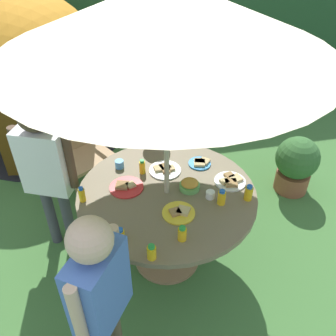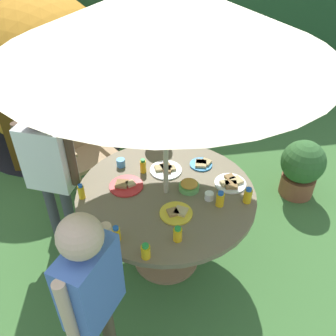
% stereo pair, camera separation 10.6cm
% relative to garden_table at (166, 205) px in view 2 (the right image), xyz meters
% --- Properties ---
extents(ground_plane, '(10.00, 10.00, 0.02)m').
position_rel_garden_table_xyz_m(ground_plane, '(0.00, 0.00, -0.63)').
color(ground_plane, '#3D6B33').
extents(hedge_backdrop, '(9.00, 0.70, 2.16)m').
position_rel_garden_table_xyz_m(hedge_backdrop, '(0.00, 3.50, 0.46)').
color(hedge_backdrop, '#234C28').
rests_on(hedge_backdrop, ground_plane).
extents(garden_table, '(1.33, 1.33, 0.76)m').
position_rel_garden_table_xyz_m(garden_table, '(0.00, 0.00, 0.00)').
color(garden_table, '#93704C').
rests_on(garden_table, ground_plane).
extents(patio_umbrella, '(1.94, 1.94, 2.19)m').
position_rel_garden_table_xyz_m(patio_umbrella, '(0.00, 0.00, 1.37)').
color(patio_umbrella, '#B7AD8C').
rests_on(patio_umbrella, ground_plane).
extents(wooden_chair, '(0.65, 0.62, 1.04)m').
position_rel_garden_table_xyz_m(wooden_chair, '(-0.65, 1.11, -0.06)').
color(wooden_chair, tan).
rests_on(wooden_chair, ground_plane).
extents(dome_tent, '(2.12, 2.12, 1.73)m').
position_rel_garden_table_xyz_m(dome_tent, '(-1.09, 2.23, 0.24)').
color(dome_tent, orange).
rests_on(dome_tent, ground_plane).
extents(potted_plant, '(0.43, 0.43, 0.62)m').
position_rel_garden_table_xyz_m(potted_plant, '(1.47, 0.62, -0.29)').
color(potted_plant, brown).
rests_on(potted_plant, ground_plane).
extents(child_in_pink_shirt, '(0.23, 0.46, 1.38)m').
position_rel_garden_table_xyz_m(child_in_pink_shirt, '(0.06, 0.91, 0.26)').
color(child_in_pink_shirt, brown).
rests_on(child_in_pink_shirt, ground_plane).
extents(child_in_white_shirt, '(0.44, 0.33, 1.41)m').
position_rel_garden_table_xyz_m(child_in_white_shirt, '(-0.86, 0.38, 0.28)').
color(child_in_white_shirt, '#3F3F47').
rests_on(child_in_white_shirt, ground_plane).
extents(child_in_blue_shirt, '(0.36, 0.40, 1.35)m').
position_rel_garden_table_xyz_m(child_in_blue_shirt, '(-0.53, -0.79, 0.24)').
color(child_in_blue_shirt, brown).
rests_on(child_in_blue_shirt, ground_plane).
extents(snack_bowl, '(0.15, 0.15, 0.07)m').
position_rel_garden_table_xyz_m(snack_bowl, '(0.17, 0.00, 0.17)').
color(snack_bowl, '#66B259').
rests_on(snack_bowl, garden_table).
extents(plate_mid_left, '(0.24, 0.24, 0.03)m').
position_rel_garden_table_xyz_m(plate_mid_left, '(0.50, 0.01, 0.15)').
color(plate_mid_left, white).
rests_on(plate_mid_left, garden_table).
extents(plate_mid_right, '(0.23, 0.23, 0.03)m').
position_rel_garden_table_xyz_m(plate_mid_right, '(0.03, -0.24, 0.14)').
color(plate_mid_right, yellow).
rests_on(plate_mid_right, garden_table).
extents(plate_center_front, '(0.25, 0.25, 0.03)m').
position_rel_garden_table_xyz_m(plate_center_front, '(-0.29, 0.11, 0.14)').
color(plate_center_front, red).
rests_on(plate_center_front, garden_table).
extents(plate_near_left, '(0.25, 0.25, 0.03)m').
position_rel_garden_table_xyz_m(plate_near_left, '(0.04, 0.25, 0.14)').
color(plate_near_left, white).
rests_on(plate_near_left, garden_table).
extents(plate_far_right, '(0.18, 0.18, 0.03)m').
position_rel_garden_table_xyz_m(plate_far_right, '(0.34, 0.28, 0.15)').
color(plate_far_right, '#338CD8').
rests_on(plate_far_right, garden_table).
extents(juice_bottle_near_right, '(0.06, 0.06, 0.11)m').
position_rel_garden_table_xyz_m(juice_bottle_near_right, '(-0.21, -0.57, 0.18)').
color(juice_bottle_near_right, yellow).
rests_on(juice_bottle_near_right, garden_table).
extents(juice_bottle_far_left, '(0.05, 0.05, 0.11)m').
position_rel_garden_table_xyz_m(juice_bottle_far_left, '(-0.38, -0.40, 0.18)').
color(juice_bottle_far_left, yellow).
rests_on(juice_bottle_far_left, garden_table).
extents(juice_bottle_center_back, '(0.06, 0.06, 0.12)m').
position_rel_garden_table_xyz_m(juice_bottle_center_back, '(0.35, -0.20, 0.19)').
color(juice_bottle_center_back, yellow).
rests_on(juice_bottle_center_back, garden_table).
extents(juice_bottle_front_edge, '(0.05, 0.05, 0.12)m').
position_rel_garden_table_xyz_m(juice_bottle_front_edge, '(-0.14, 0.26, 0.19)').
color(juice_bottle_front_edge, yellow).
rests_on(juice_bottle_front_edge, garden_table).
extents(juice_bottle_back_edge, '(0.06, 0.06, 0.11)m').
position_rel_garden_table_xyz_m(juice_bottle_back_edge, '(-0.00, -0.47, 0.18)').
color(juice_bottle_back_edge, yellow).
rests_on(juice_bottle_back_edge, garden_table).
extents(juice_bottle_spot_a, '(0.06, 0.06, 0.12)m').
position_rel_garden_table_xyz_m(juice_bottle_spot_a, '(0.55, -0.20, 0.19)').
color(juice_bottle_spot_a, yellow).
rests_on(juice_bottle_spot_a, garden_table).
extents(juice_bottle_spot_b, '(0.05, 0.05, 0.12)m').
position_rel_garden_table_xyz_m(juice_bottle_spot_b, '(-0.61, 0.03, 0.19)').
color(juice_bottle_spot_b, yellow).
rests_on(juice_bottle_spot_b, garden_table).
extents(cup_near, '(0.06, 0.06, 0.06)m').
position_rel_garden_table_xyz_m(cup_near, '(0.29, -0.13, 0.16)').
color(cup_near, white).
rests_on(cup_near, garden_table).
extents(cup_far, '(0.07, 0.07, 0.06)m').
position_rel_garden_table_xyz_m(cup_far, '(-0.31, 0.37, 0.17)').
color(cup_far, '#4C99D8').
rests_on(cup_far, garden_table).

